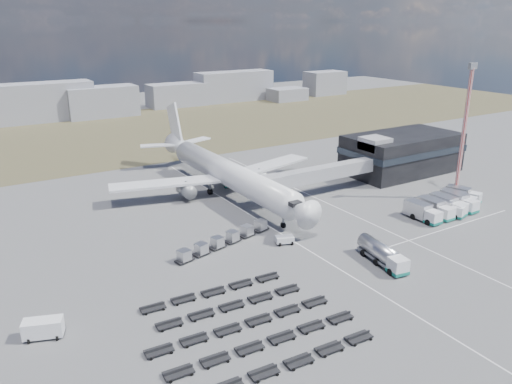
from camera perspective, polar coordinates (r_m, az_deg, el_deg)
ground at (r=90.14m, az=6.39°, el=-5.96°), size 420.00×420.00×0.00m
grass_strip at (r=185.16m, az=-15.04°, el=6.53°), size 420.00×90.00×0.01m
lane_markings at (r=98.03m, az=9.84°, el=-4.02°), size 47.12×110.00×0.01m
terminal at (r=136.23m, az=16.28°, el=4.36°), size 30.40×16.40×11.00m
jet_bridge at (r=112.58m, az=6.53°, el=1.92°), size 30.30×3.80×7.05m
airliner at (r=113.75m, az=-3.54°, el=2.31°), size 51.59×64.53×17.62m
skyline at (r=217.31m, az=-26.18°, el=9.01°), size 296.37×25.18×21.64m
fuel_tanker at (r=84.63m, az=14.24°, el=-6.90°), size 4.27×10.99×3.46m
pushback_tug at (r=89.65m, az=3.29°, el=-5.50°), size 3.64×2.78×1.46m
utility_van at (r=70.08m, az=-23.15°, el=-14.18°), size 5.24×3.68×2.52m
catering_truck at (r=121.16m, az=-3.33°, el=1.39°), size 3.71×5.98×2.56m
service_trucks_near at (r=109.33m, az=20.45°, el=-1.55°), size 14.39×8.03×3.18m
service_trucks_far at (r=114.10m, az=21.80°, el=-0.95°), size 14.84×11.14×2.93m
uld_row at (r=88.90m, az=-3.55°, el=-5.43°), size 20.95×6.81×1.92m
baggage_dollies at (r=66.89m, az=-1.28°, el=-15.03°), size 27.89×22.10×0.82m
floodlight_mast at (r=117.22m, az=22.63°, el=6.22°), size 2.83×2.29×29.69m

